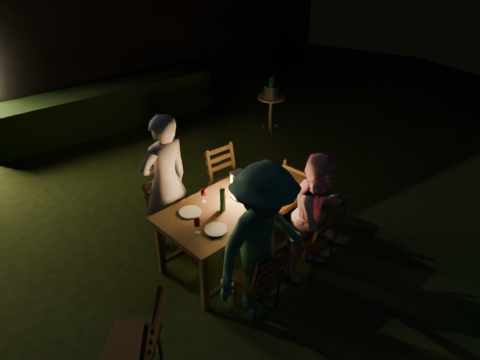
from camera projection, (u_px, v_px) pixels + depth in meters
garden_envelope at (78, 15)px, 10.10m from camera, size 40.00×40.00×3.20m
dining_table at (239, 207)px, 5.52m from camera, size 2.05×1.23×0.80m
chair_near_left at (258, 287)px, 5.02m from camera, size 0.46×0.49×0.94m
chair_near_right at (311, 246)px, 5.53m from camera, size 0.58×0.61×1.08m
chair_far_left at (172, 224)px, 5.96m from camera, size 0.52×0.54×0.94m
chair_far_right at (229, 193)px, 6.55m from camera, size 0.46×0.49×0.98m
chair_end at (303, 197)px, 6.48m from camera, size 0.53×0.51×0.93m
chair_spare at (136, 355)px, 4.26m from camera, size 0.69×0.68×1.05m
person_house_side at (165, 182)px, 5.67m from camera, size 0.71×0.52×1.79m
person_opp_right at (318, 217)px, 5.25m from camera, size 0.84×0.70×1.57m
person_opp_left at (263, 244)px, 4.66m from camera, size 1.26×0.84×1.82m
lantern at (239, 187)px, 5.46m from camera, size 0.16×0.16×0.35m
plate_far_left at (190, 212)px, 5.29m from camera, size 0.25×0.25×0.01m
plate_near_left at (216, 229)px, 5.02m from camera, size 0.25×0.25×0.01m
plate_far_right at (253, 180)px, 5.88m from camera, size 0.25×0.25×0.01m
plate_near_right at (278, 194)px, 5.61m from camera, size 0.25×0.25×0.01m
wineglass_a at (203, 195)px, 5.43m from camera, size 0.06×0.06×0.18m
wineglass_b at (197, 226)px, 4.94m from camera, size 0.06×0.06×0.18m
wineglass_c at (274, 195)px, 5.44m from camera, size 0.06×0.06×0.18m
wineglass_d at (264, 170)px, 5.91m from camera, size 0.06×0.06×0.18m
wineglass_e at (251, 210)px, 5.19m from camera, size 0.06×0.06×0.18m
bottle_table at (223, 200)px, 5.26m from camera, size 0.07×0.07×0.28m
napkin_left at (249, 218)px, 5.19m from camera, size 0.18×0.14×0.01m
napkin_right at (289, 193)px, 5.62m from camera, size 0.18×0.14×0.01m
phone at (216, 236)px, 4.93m from camera, size 0.14×0.07×0.01m
side_table at (271, 100)px, 8.64m from camera, size 0.49×0.49×0.66m
ice_bucket at (271, 91)px, 8.54m from camera, size 0.30×0.30×0.22m
bottle_bucket_a at (271, 89)px, 8.46m from camera, size 0.07×0.07×0.32m
bottle_bucket_b at (272, 87)px, 8.56m from camera, size 0.07×0.07×0.32m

